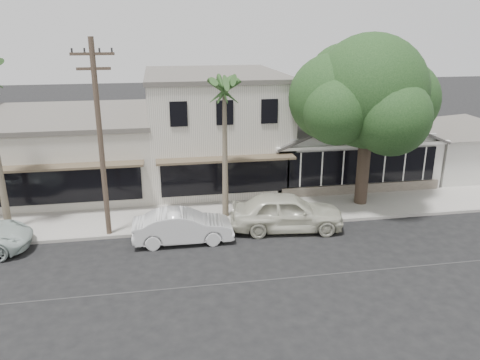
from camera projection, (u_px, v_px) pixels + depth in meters
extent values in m
plane|color=black|center=(331.00, 274.00, 18.59)|extent=(140.00, 140.00, 0.00)
cube|color=#9E9991|center=(133.00, 220.00, 23.57)|extent=(90.00, 3.50, 0.15)
cube|color=beige|center=(337.00, 153.00, 30.65)|extent=(10.00, 8.00, 3.00)
cube|color=black|center=(364.00, 167.00, 26.77)|extent=(8.80, 0.10, 2.00)
cube|color=#60564C|center=(361.00, 190.00, 27.22)|extent=(9.60, 0.18, 0.70)
cube|color=beige|center=(460.00, 151.00, 31.06)|extent=(6.00, 6.00, 3.00)
cube|color=silver|center=(214.00, 128.00, 29.72)|extent=(8.00, 10.00, 6.50)
cube|color=beige|center=(68.00, 152.00, 28.60)|extent=(10.00, 10.00, 4.20)
cylinder|color=brown|center=(101.00, 143.00, 20.58)|extent=(0.24, 0.24, 9.00)
cube|color=brown|center=(92.00, 54.00, 19.39)|extent=(1.80, 0.12, 0.12)
cube|color=brown|center=(94.00, 69.00, 19.58)|extent=(1.40, 0.12, 0.12)
imported|color=beige|center=(287.00, 212.00, 22.44)|extent=(5.61, 2.78, 1.84)
imported|color=silver|center=(183.00, 226.00, 21.21)|extent=(4.53, 1.61, 1.49)
cylinder|color=#413327|center=(363.00, 174.00, 25.28)|extent=(0.68, 0.68, 3.62)
sphere|color=#173214|center=(370.00, 91.00, 23.90)|extent=(5.88, 5.88, 5.88)
sphere|color=#173214|center=(399.00, 100.00, 25.05)|extent=(4.30, 4.30, 4.30)
sphere|color=#173214|center=(332.00, 98.00, 24.14)|extent=(4.52, 4.52, 4.52)
sphere|color=#173214|center=(392.00, 117.00, 22.71)|extent=(3.85, 3.85, 3.85)
sphere|color=#173214|center=(344.00, 81.00, 25.38)|extent=(4.07, 4.07, 4.07)
sphere|color=#173214|center=(382.00, 72.00, 25.36)|extent=(3.62, 3.62, 3.62)
sphere|color=#173214|center=(337.00, 111.00, 22.97)|extent=(3.39, 3.39, 3.39)
cone|color=#726651|center=(225.00, 159.00, 23.05)|extent=(0.33, 0.33, 6.37)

